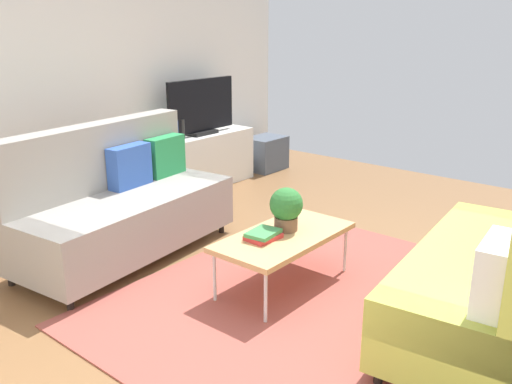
# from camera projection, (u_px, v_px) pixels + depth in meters

# --- Properties ---
(ground_plane) EXTENTS (7.68, 7.68, 0.00)m
(ground_plane) POSITION_uv_depth(u_px,v_px,m) (288.00, 297.00, 3.96)
(ground_plane) COLOR brown
(wall_far) EXTENTS (6.40, 0.12, 2.90)m
(wall_far) POSITION_uv_depth(u_px,v_px,m) (56.00, 71.00, 5.23)
(wall_far) COLOR white
(wall_far) RESTS_ON ground_plane
(area_rug) EXTENTS (2.90, 2.20, 0.01)m
(area_rug) POSITION_uv_depth(u_px,v_px,m) (301.00, 296.00, 3.96)
(area_rug) COLOR #9E4C42
(area_rug) RESTS_ON ground_plane
(couch_beige) EXTENTS (1.98, 1.05, 1.10)m
(couch_beige) POSITION_uv_depth(u_px,v_px,m) (120.00, 204.00, 4.56)
(couch_beige) COLOR gray
(couch_beige) RESTS_ON ground_plane
(couch_green) EXTENTS (1.98, 1.04, 1.10)m
(couch_green) POSITION_uv_depth(u_px,v_px,m) (499.00, 273.00, 3.33)
(couch_green) COLOR #C1CC51
(couch_green) RESTS_ON ground_plane
(coffee_table) EXTENTS (1.10, 0.56, 0.42)m
(coffee_table) POSITION_uv_depth(u_px,v_px,m) (284.00, 238.00, 4.00)
(coffee_table) COLOR tan
(coffee_table) RESTS_ON ground_plane
(tv_console) EXTENTS (1.40, 0.44, 0.64)m
(tv_console) POSITION_uv_depth(u_px,v_px,m) (202.00, 160.00, 6.52)
(tv_console) COLOR silver
(tv_console) RESTS_ON ground_plane
(tv) EXTENTS (1.00, 0.20, 0.64)m
(tv) POSITION_uv_depth(u_px,v_px,m) (201.00, 108.00, 6.32)
(tv) COLOR black
(tv) RESTS_ON tv_console
(storage_trunk) EXTENTS (0.52, 0.40, 0.44)m
(storage_trunk) POSITION_uv_depth(u_px,v_px,m) (266.00, 153.00, 7.30)
(storage_trunk) COLOR #4C5666
(storage_trunk) RESTS_ON ground_plane
(potted_plant) EXTENTS (0.25, 0.25, 0.33)m
(potted_plant) POSITION_uv_depth(u_px,v_px,m) (286.00, 207.00, 4.02)
(potted_plant) COLOR brown
(potted_plant) RESTS_ON coffee_table
(table_book_0) EXTENTS (0.25, 0.19, 0.03)m
(table_book_0) POSITION_uv_depth(u_px,v_px,m) (263.00, 237.00, 3.90)
(table_book_0) COLOR red
(table_book_0) RESTS_ON coffee_table
(table_book_1) EXTENTS (0.26, 0.20, 0.03)m
(table_book_1) POSITION_uv_depth(u_px,v_px,m) (263.00, 233.00, 3.89)
(table_book_1) COLOR #3F8C4C
(table_book_1) RESTS_ON table_book_0
(vase_0) EXTENTS (0.10, 0.10, 0.18)m
(vase_0) POSITION_uv_depth(u_px,v_px,m) (160.00, 133.00, 6.00)
(vase_0) COLOR #33B29E
(vase_0) RESTS_ON tv_console
(bottle_0) EXTENTS (0.05, 0.05, 0.22)m
(bottle_0) POSITION_uv_depth(u_px,v_px,m) (176.00, 130.00, 6.06)
(bottle_0) COLOR #3359B2
(bottle_0) RESTS_ON tv_console
(bottle_1) EXTENTS (0.05, 0.05, 0.22)m
(bottle_1) POSITION_uv_depth(u_px,v_px,m) (183.00, 129.00, 6.13)
(bottle_1) COLOR #262626
(bottle_1) RESTS_ON tv_console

